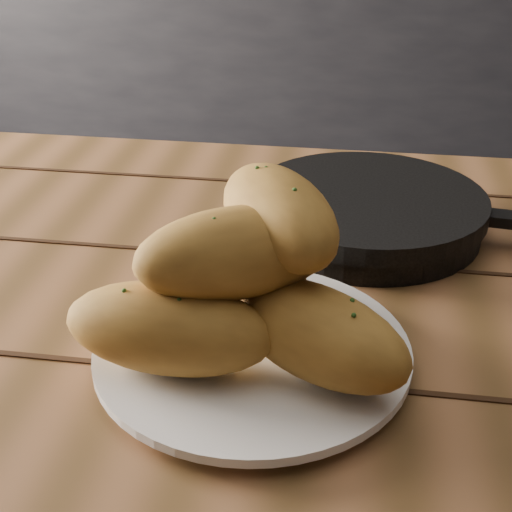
{
  "coord_description": "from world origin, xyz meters",
  "views": [
    {
      "loc": [
        0.23,
        -1.12,
        1.11
      ],
      "look_at": [
        0.16,
        -0.63,
        0.84
      ],
      "focal_mm": 50.0,
      "sensor_mm": 36.0,
      "label": 1
    }
  ],
  "objects": [
    {
      "name": "floor",
      "position": [
        0.0,
        0.0,
        0.0
      ],
      "size": [
        4.0,
        4.0,
        0.0
      ],
      "primitive_type": "plane",
      "color": "#38383A",
      "rests_on": "ground"
    },
    {
      "name": "skillet",
      "position": [
        0.25,
        -0.39,
        0.77
      ],
      "size": [
        0.4,
        0.26,
        0.05
      ],
      "color": "black",
      "rests_on": "table"
    },
    {
      "name": "counter",
      "position": [
        0.0,
        1.7,
        0.45
      ],
      "size": [
        2.8,
        0.6,
        0.9
      ],
      "primitive_type": "cube",
      "color": "black",
      "rests_on": "ground"
    },
    {
      "name": "table",
      "position": [
        0.24,
        -0.57,
        0.65
      ],
      "size": [
        1.48,
        0.88,
        0.75
      ],
      "color": "brown",
      "rests_on": "ground"
    },
    {
      "name": "plate",
      "position": [
        0.16,
        -0.65,
        0.76
      ],
      "size": [
        0.26,
        0.26,
        0.02
      ],
      "color": "white",
      "rests_on": "table"
    },
    {
      "name": "bread_rolls",
      "position": [
        0.16,
        -0.64,
        0.83
      ],
      "size": [
        0.28,
        0.25,
        0.14
      ],
      "color": "#AF7E30",
      "rests_on": "plate"
    }
  ]
}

